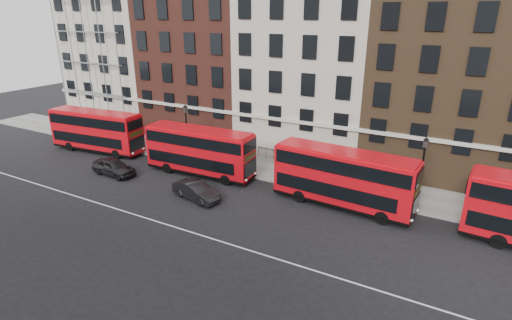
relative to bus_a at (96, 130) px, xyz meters
The scene contains 13 objects.
ground 20.01m from the bus_a, 18.99° to the right, with size 120.00×120.00×0.00m, color black.
pavement 19.35m from the bus_a, 12.10° to the left, with size 80.00×5.00×0.15m, color gray.
kerb 18.99m from the bus_a, ahead, with size 80.00×0.30×0.16m, color gray.
road_centre_line 20.75m from the bus_a, 24.25° to the right, with size 70.00×0.12×0.01m, color white.
building_terrace 23.14m from the bus_a, 31.67° to the left, with size 64.00×11.95×22.00m.
bus_a is the anchor object (origin of this frame).
bus_b 13.04m from the bus_a, ahead, with size 10.12×2.83×4.21m.
bus_c 25.97m from the bus_a, ahead, with size 10.50×3.18×4.35m.
car_rear 7.60m from the bus_a, 30.79° to the right, with size 1.75×4.35×1.48m, color #232326.
car_front 16.43m from the bus_a, 15.07° to the right, with size 1.46×4.19×1.38m, color black.
lamp_post_left 10.04m from the bus_a, 15.08° to the left, with size 0.44×0.44×5.33m.
lamp_post_right 31.08m from the bus_a, ahead, with size 0.44×0.44×5.33m.
iron_railings 19.87m from the bus_a, 18.34° to the left, with size 6.60×0.06×1.00m, color black, non-canonical shape.
Camera 1 is at (14.55, -20.10, 13.69)m, focal length 28.00 mm.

